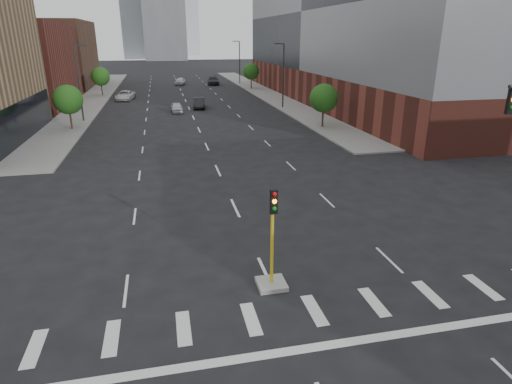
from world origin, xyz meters
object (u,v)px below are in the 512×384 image
object	(u,v)px
car_distant	(180,81)
car_far_left	(125,95)
median_traffic_signal	(272,266)
car_mid_right	(199,103)
car_deep_right	(213,81)
car_near_left	(177,107)

from	to	relation	value
car_distant	car_far_left	bearing A→B (deg)	-104.90
median_traffic_signal	car_mid_right	bearing A→B (deg)	88.23
car_deep_right	car_distant	bearing A→B (deg)	177.57
median_traffic_signal	car_distant	xyz separation A→B (m)	(0.43, 81.90, -0.17)
car_deep_right	car_distant	size ratio (longest dim) A/B	1.25
car_mid_right	car_near_left	bearing A→B (deg)	-133.59
median_traffic_signal	car_mid_right	size ratio (longest dim) A/B	0.96
car_mid_right	car_deep_right	xyz separation A→B (m)	(6.07, 32.21, 0.10)
car_near_left	car_far_left	xyz separation A→B (m)	(-7.79, 14.21, 0.07)
car_deep_right	car_mid_right	bearing A→B (deg)	-95.02
median_traffic_signal	car_far_left	xyz separation A→B (m)	(-9.69, 59.91, -0.22)
median_traffic_signal	car_far_left	size ratio (longest dim) A/B	0.82
car_mid_right	car_distant	distance (m)	33.25
median_traffic_signal	car_deep_right	bearing A→B (deg)	84.65
car_far_left	car_near_left	bearing A→B (deg)	-51.41
car_near_left	car_deep_right	xyz separation A→B (m)	(9.47, 35.18, 0.19)
car_deep_right	median_traffic_signal	bearing A→B (deg)	-89.69
car_mid_right	car_far_left	size ratio (longest dim) A/B	0.85
median_traffic_signal	car_deep_right	size ratio (longest dim) A/B	0.74
car_far_left	median_traffic_signal	bearing A→B (deg)	-70.97
car_mid_right	car_far_left	distance (m)	15.86
car_distant	car_deep_right	bearing A→B (deg)	1.73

